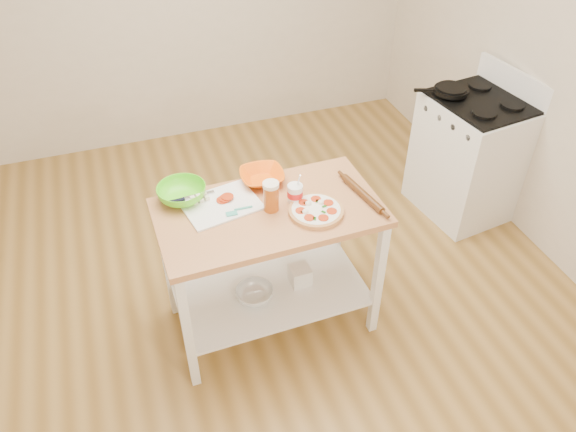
# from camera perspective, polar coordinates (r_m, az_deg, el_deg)

# --- Properties ---
(room_shell) EXTENTS (4.04, 4.54, 2.74)m
(room_shell) POSITION_cam_1_polar(r_m,az_deg,el_deg) (2.95, -2.20, 10.03)
(room_shell) COLOR olive
(room_shell) RESTS_ON ground
(prep_island) EXTENTS (1.23, 0.69, 0.90)m
(prep_island) POSITION_cam_1_polar(r_m,az_deg,el_deg) (3.20, -1.85, -2.85)
(prep_island) COLOR #BC7E4D
(prep_island) RESTS_ON ground
(gas_stove) EXTENTS (0.67, 0.76, 1.11)m
(gas_stove) POSITION_cam_1_polar(r_m,az_deg,el_deg) (4.44, 17.85, 5.80)
(gas_stove) COLOR white
(gas_stove) RESTS_ON ground
(skillet) EXTENTS (0.37, 0.24, 0.03)m
(skillet) POSITION_cam_1_polar(r_m,az_deg,el_deg) (4.20, 16.14, 12.17)
(skillet) COLOR black
(skillet) RESTS_ON gas_stove
(pizza) EXTENTS (0.30, 0.30, 0.05)m
(pizza) POSITION_cam_1_polar(r_m,az_deg,el_deg) (3.01, 2.85, 0.57)
(pizza) COLOR tan
(pizza) RESTS_ON prep_island
(cutting_board) EXTENTS (0.45, 0.37, 0.04)m
(cutting_board) POSITION_cam_1_polar(r_m,az_deg,el_deg) (3.08, -6.92, 1.23)
(cutting_board) COLOR white
(cutting_board) RESTS_ON prep_island
(spatula) EXTENTS (0.15, 0.05, 0.01)m
(spatula) POSITION_cam_1_polar(r_m,az_deg,el_deg) (3.01, -5.11, 0.54)
(spatula) COLOR teal
(spatula) RESTS_ON cutting_board
(knife) EXTENTS (0.27, 0.05, 0.01)m
(knife) POSITION_cam_1_polar(r_m,az_deg,el_deg) (3.13, -10.51, 1.71)
(knife) COLOR silver
(knife) RESTS_ON cutting_board
(orange_bowl) EXTENTS (0.27, 0.27, 0.06)m
(orange_bowl) POSITION_cam_1_polar(r_m,az_deg,el_deg) (3.23, -2.66, 4.00)
(orange_bowl) COLOR #FF6309
(orange_bowl) RESTS_ON prep_island
(green_bowl) EXTENTS (0.36, 0.36, 0.08)m
(green_bowl) POSITION_cam_1_polar(r_m,az_deg,el_deg) (3.13, -10.74, 2.30)
(green_bowl) COLOR #58E01B
(green_bowl) RESTS_ON prep_island
(beer_pint) EXTENTS (0.09, 0.09, 0.17)m
(beer_pint) POSITION_cam_1_polar(r_m,az_deg,el_deg) (2.98, -1.73, 2.03)
(beer_pint) COLOR #A94D12
(beer_pint) RESTS_ON prep_island
(yogurt_tub) EXTENTS (0.09, 0.09, 0.18)m
(yogurt_tub) POSITION_cam_1_polar(r_m,az_deg,el_deg) (3.06, 0.72, 2.33)
(yogurt_tub) COLOR white
(yogurt_tub) RESTS_ON prep_island
(rolling_pin) EXTENTS (0.10, 0.36, 0.04)m
(rolling_pin) POSITION_cam_1_polar(r_m,az_deg,el_deg) (3.14, 7.58, 2.26)
(rolling_pin) COLOR #522E12
(rolling_pin) RESTS_ON prep_island
(shelf_glass_bowl) EXTENTS (0.29, 0.29, 0.07)m
(shelf_glass_bowl) POSITION_cam_1_polar(r_m,az_deg,el_deg) (3.41, -3.41, -7.90)
(shelf_glass_bowl) COLOR silver
(shelf_glass_bowl) RESTS_ON prep_island
(shelf_bin) EXTENTS (0.12, 0.12, 0.12)m
(shelf_bin) POSITION_cam_1_polar(r_m,az_deg,el_deg) (3.48, 1.22, -6.02)
(shelf_bin) COLOR white
(shelf_bin) RESTS_ON prep_island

